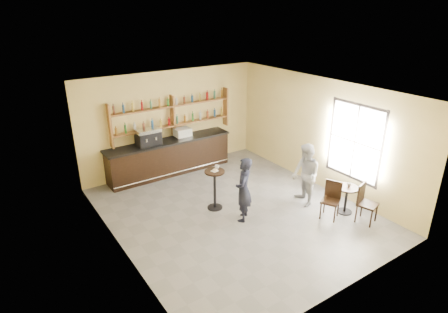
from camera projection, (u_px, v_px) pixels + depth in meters
floor at (235, 212)px, 9.82m from camera, size 7.00×7.00×0.00m
ceiling at (236, 91)px, 8.61m from camera, size 7.00×7.00×0.00m
wall_back at (171, 121)px, 11.90m from camera, size 7.00×0.00×7.00m
wall_front at (352, 218)px, 6.53m from camera, size 7.00×0.00×7.00m
wall_left at (117, 186)px, 7.66m from camera, size 0.00×7.00×7.00m
wall_right at (320, 133)px, 10.77m from camera, size 0.00×7.00×7.00m
window_pane at (355, 142)px, 9.80m from camera, size 0.00×2.00×2.00m
window_frame at (355, 142)px, 9.80m from camera, size 0.04×1.70×2.10m
shelf_unit at (173, 116)px, 11.72m from camera, size 4.00×0.26×1.40m
liquor_bottles at (173, 110)px, 11.65m from camera, size 3.68×0.10×1.00m
bar_counter at (170, 157)px, 11.87m from camera, size 4.09×0.80×1.11m
espresso_machine at (148, 137)px, 11.22m from camera, size 0.71×0.46×0.50m
pastry_case at (183, 133)px, 11.86m from camera, size 0.53×0.43×0.31m
pedestal_table at (215, 190)px, 9.80m from camera, size 0.66×0.66×1.08m
napkin at (215, 171)px, 9.59m from camera, size 0.19×0.19×0.00m
donut at (215, 170)px, 9.58m from camera, size 0.16×0.16×0.05m
cup_pedestal at (217, 167)px, 9.72m from camera, size 0.14×0.14×0.09m
man_main at (244, 190)px, 9.18m from camera, size 0.71×0.71×1.66m
cafe_table at (346, 200)px, 9.67m from camera, size 0.70×0.70×0.73m
cup_cafe at (349, 185)px, 9.53m from camera, size 0.12×0.12×0.10m
chair_west at (330, 201)px, 9.38m from camera, size 0.56×0.56×0.96m
chair_south at (368, 204)px, 9.18m from camera, size 0.54×0.54×1.00m
patron_second at (305, 175)px, 9.90m from camera, size 0.88×0.99×1.70m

